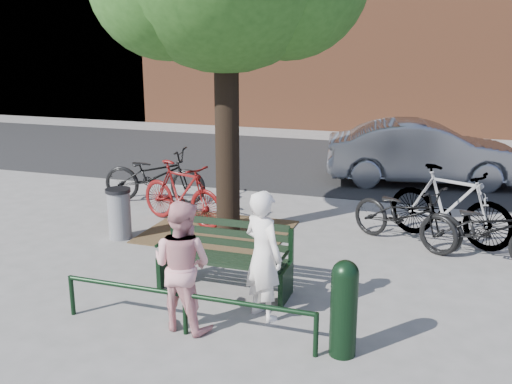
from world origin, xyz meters
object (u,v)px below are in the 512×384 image
(bollard, at_px, (344,305))
(person_right, at_px, (182,265))
(bicycle_c, at_px, (404,215))
(parked_car, at_px, (424,153))
(park_bench, at_px, (226,255))
(litter_bin, at_px, (119,213))
(person_left, at_px, (263,255))

(bollard, bearing_deg, person_right, 179.55)
(person_right, relative_size, bicycle_c, 0.80)
(bollard, bearing_deg, bicycle_c, 84.86)
(bollard, height_order, parked_car, parked_car)
(park_bench, distance_m, litter_bin, 2.78)
(person_right, distance_m, bicycle_c, 4.26)
(bicycle_c, bearing_deg, person_left, -175.48)
(person_left, height_order, parked_car, person_left)
(bollard, distance_m, litter_bin, 4.88)
(person_right, bearing_deg, park_bench, -86.07)
(person_left, relative_size, person_right, 1.03)
(bicycle_c, bearing_deg, bollard, -156.64)
(person_right, bearing_deg, parked_car, -97.38)
(person_left, height_order, bicycle_c, person_left)
(litter_bin, height_order, parked_car, parked_car)
(litter_bin, bearing_deg, parked_car, 50.02)
(bollard, bearing_deg, person_left, 152.75)
(park_bench, xyz_separation_m, person_left, (0.70, -0.60, 0.31))
(park_bench, relative_size, bollard, 1.64)
(park_bench, distance_m, person_right, 1.17)
(park_bench, height_order, person_right, person_right)
(person_left, relative_size, bollard, 1.48)
(bicycle_c, bearing_deg, person_right, 177.66)
(person_left, distance_m, parked_car, 7.60)
(bollard, distance_m, bicycle_c, 3.68)
(park_bench, height_order, parked_car, parked_car)
(person_left, distance_m, bollard, 1.21)
(person_right, bearing_deg, person_left, -137.63)
(bollard, height_order, litter_bin, bollard)
(person_right, height_order, parked_car, person_right)
(park_bench, xyz_separation_m, bollard, (1.76, -1.14, 0.09))
(person_right, height_order, bollard, person_right)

